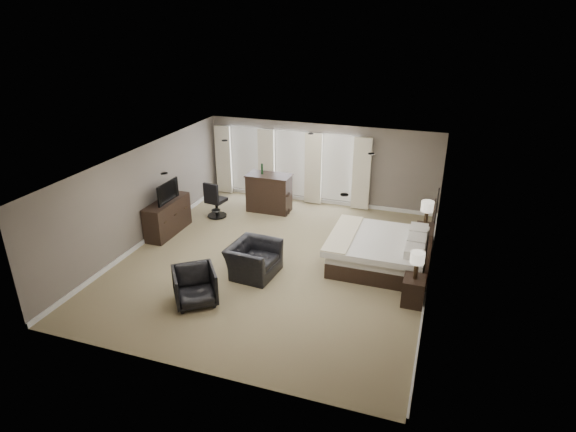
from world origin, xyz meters
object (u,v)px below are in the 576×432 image
(bar_stool_left, at_px, (267,190))
(desk_chair, at_px, (216,199))
(nightstand_far, at_px, (424,236))
(bar_stool_right, at_px, (285,204))
(armchair_near, at_px, (253,254))
(armchair_far, at_px, (195,285))
(bar_counter, at_px, (269,193))
(bed, at_px, (384,238))
(nightstand_near, at_px, (413,291))
(lamp_near, at_px, (417,265))
(dresser, at_px, (168,217))
(lamp_far, at_px, (427,214))
(tv, at_px, (166,199))

(bar_stool_left, relative_size, desk_chair, 0.75)
(nightstand_far, distance_m, bar_stool_right, 4.29)
(armchair_near, distance_m, desk_chair, 3.71)
(armchair_far, bearing_deg, armchair_near, 28.26)
(bar_counter, distance_m, desk_chair, 1.66)
(armchair_near, relative_size, bar_stool_left, 1.40)
(bed, bearing_deg, bar_stool_left, 143.90)
(nightstand_far, xyz_separation_m, bar_counter, (-4.79, 0.95, 0.30))
(armchair_near, bearing_deg, nightstand_near, -85.66)
(bar_counter, bearing_deg, lamp_near, -38.78)
(armchair_near, height_order, armchair_far, armchair_near)
(dresser, xyz_separation_m, armchair_far, (2.47, -2.90, -0.04))
(nightstand_near, bearing_deg, lamp_far, 90.00)
(armchair_near, bearing_deg, bed, -58.73)
(tv, distance_m, bar_stool_right, 3.60)
(armchair_far, relative_size, bar_stool_left, 1.05)
(armchair_far, bearing_deg, lamp_near, -18.42)
(nightstand_near, xyz_separation_m, tv, (-6.92, 1.40, 0.73))
(lamp_near, distance_m, armchair_near, 3.76)
(bed, xyz_separation_m, lamp_far, (0.89, 1.45, 0.19))
(nightstand_near, xyz_separation_m, lamp_far, (0.00, 2.90, 0.63))
(armchair_far, bearing_deg, bed, 2.58)
(nightstand_near, height_order, lamp_far, lamp_far)
(bar_stool_left, height_order, bar_stool_right, bar_stool_left)
(lamp_far, relative_size, bar_stool_right, 0.97)
(bed, relative_size, armchair_near, 1.98)
(bed, bearing_deg, bar_stool_right, 146.17)
(nightstand_near, distance_m, lamp_far, 2.97)
(armchair_far, xyz_separation_m, bar_counter, (-0.34, 5.35, 0.15))
(tv, bearing_deg, lamp_near, -101.47)
(lamp_near, relative_size, tv, 0.63)
(bed, xyz_separation_m, tv, (-6.03, -0.05, 0.28))
(armchair_far, bearing_deg, bar_stool_right, 50.32)
(lamp_near, bearing_deg, nightstand_near, 0.00)
(nightstand_near, bearing_deg, bed, 121.54)
(bar_counter, relative_size, bar_stool_right, 1.95)
(nightstand_far, bearing_deg, lamp_near, -90.00)
(nightstand_far, relative_size, lamp_near, 0.96)
(desk_chair, bearing_deg, lamp_near, 163.61)
(nightstand_near, relative_size, lamp_near, 0.99)
(nightstand_far, height_order, bar_counter, bar_counter)
(nightstand_near, height_order, bar_counter, bar_counter)
(dresser, distance_m, armchair_near, 3.46)
(lamp_near, height_order, desk_chair, lamp_near)
(bar_counter, xyz_separation_m, desk_chair, (-1.35, -0.96, -0.03))
(dresser, xyz_separation_m, armchair_near, (3.18, -1.35, 0.04))
(bar_counter, bearing_deg, desk_chair, -144.45)
(bar_counter, xyz_separation_m, bar_stool_right, (0.57, -0.17, -0.25))
(bar_stool_left, bearing_deg, bed, -36.10)
(dresser, height_order, bar_stool_left, dresser)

